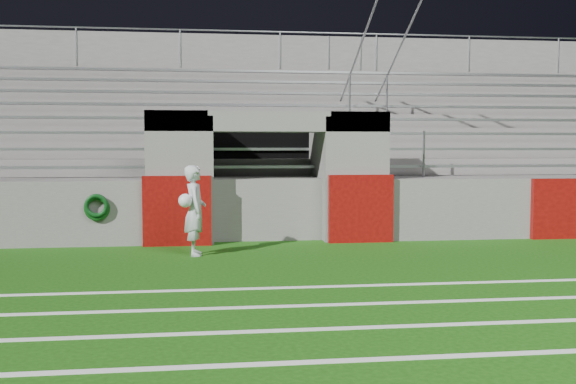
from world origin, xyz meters
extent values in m
plane|color=#16490C|center=(0.00, 0.00, 0.00)|extent=(90.00, 90.00, 0.00)
cube|color=white|center=(0.00, -4.00, 0.01)|extent=(28.00, 0.09, 0.01)
cube|color=white|center=(0.00, -3.00, 0.01)|extent=(28.00, 0.09, 0.01)
cube|color=white|center=(0.00, -2.00, 0.01)|extent=(28.00, 0.09, 0.01)
cube|color=white|center=(0.00, -1.00, 0.01)|extent=(28.00, 0.09, 0.01)
cube|color=slate|center=(-1.80, 3.50, 1.30)|extent=(1.20, 1.00, 2.60)
cube|color=slate|center=(1.80, 3.50, 1.30)|extent=(1.20, 1.00, 2.60)
cube|color=black|center=(0.00, 5.20, 1.25)|extent=(2.60, 0.20, 2.50)
cube|color=slate|center=(-1.15, 4.10, 1.25)|extent=(0.10, 2.20, 2.50)
cube|color=slate|center=(1.15, 4.10, 1.25)|extent=(0.10, 2.20, 2.50)
cube|color=slate|center=(0.00, 3.50, 2.40)|extent=(4.80, 1.00, 0.40)
cube|color=slate|center=(0.00, 7.35, 1.15)|extent=(26.00, 8.00, 0.20)
cube|color=slate|center=(0.00, 7.35, 0.53)|extent=(26.00, 8.00, 1.05)
cube|color=#5E0908|center=(-1.80, 2.94, 0.68)|extent=(1.30, 0.15, 1.35)
cube|color=#5E0908|center=(1.80, 2.94, 0.68)|extent=(1.30, 0.15, 1.35)
cube|color=#96999E|center=(0.00, 4.43, 1.47)|extent=(23.00, 0.28, 0.06)
cube|color=slate|center=(0.00, 5.28, 1.44)|extent=(24.00, 0.75, 0.38)
cube|color=#96999E|center=(0.00, 5.18, 1.85)|extent=(23.00, 0.28, 0.06)
cube|color=slate|center=(0.00, 6.03, 1.63)|extent=(24.00, 0.75, 0.76)
cube|color=#96999E|center=(0.00, 5.93, 2.23)|extent=(23.00, 0.28, 0.06)
cube|color=slate|center=(0.00, 6.78, 1.82)|extent=(24.00, 0.75, 1.14)
cube|color=#96999E|center=(0.00, 6.68, 2.61)|extent=(23.00, 0.28, 0.06)
cube|color=slate|center=(0.00, 7.53, 2.01)|extent=(24.00, 0.75, 1.52)
cube|color=#96999E|center=(0.00, 7.43, 2.99)|extent=(23.00, 0.28, 0.06)
cube|color=slate|center=(0.00, 8.28, 2.20)|extent=(24.00, 0.75, 1.90)
cube|color=#96999E|center=(0.00, 8.18, 3.37)|extent=(23.00, 0.28, 0.06)
cube|color=slate|center=(0.00, 9.03, 2.39)|extent=(24.00, 0.75, 2.28)
cube|color=#96999E|center=(0.00, 8.93, 3.75)|extent=(23.00, 0.28, 0.06)
cube|color=slate|center=(0.00, 9.78, 2.58)|extent=(24.00, 0.75, 2.66)
cube|color=#96999E|center=(0.00, 9.68, 4.13)|extent=(23.00, 0.28, 0.06)
cube|color=slate|center=(0.00, 10.45, 2.65)|extent=(26.00, 0.60, 5.29)
cylinder|color=#A5A8AD|center=(2.50, 4.15, 1.75)|extent=(0.05, 0.05, 1.00)
cylinder|color=#A5A8AD|center=(2.50, 7.15, 3.27)|extent=(0.05, 0.05, 1.00)
cylinder|color=#A5A8AD|center=(2.50, 10.15, 4.79)|extent=(0.05, 0.05, 1.00)
cylinder|color=#A5A8AD|center=(2.50, 7.15, 3.77)|extent=(0.05, 6.02, 3.08)
cylinder|color=#A5A8AD|center=(3.50, 4.15, 1.75)|extent=(0.05, 0.05, 1.00)
cylinder|color=#A5A8AD|center=(3.50, 7.15, 3.27)|extent=(0.05, 0.05, 1.00)
cylinder|color=#A5A8AD|center=(3.50, 10.15, 4.79)|extent=(0.05, 0.05, 1.00)
cylinder|color=#A5A8AD|center=(3.50, 7.15, 3.77)|extent=(0.05, 6.02, 3.08)
cylinder|color=#A5A8AD|center=(-5.00, 10.15, 4.84)|extent=(0.05, 0.05, 1.10)
cylinder|color=#A5A8AD|center=(-2.00, 10.15, 4.84)|extent=(0.05, 0.05, 1.10)
cylinder|color=#A5A8AD|center=(1.00, 10.15, 4.84)|extent=(0.05, 0.05, 1.10)
cylinder|color=#A5A8AD|center=(4.00, 10.15, 4.84)|extent=(0.05, 0.05, 1.10)
cylinder|color=#A5A8AD|center=(7.00, 10.15, 4.84)|extent=(0.05, 0.05, 1.10)
cylinder|color=#A5A8AD|center=(10.00, 10.15, 4.84)|extent=(0.05, 0.05, 1.10)
cylinder|color=#A5A8AD|center=(0.00, 10.15, 5.39)|extent=(24.00, 0.05, 0.05)
imported|color=silver|center=(-1.44, 1.82, 0.79)|extent=(0.42, 0.60, 1.58)
sphere|color=white|center=(-1.60, 1.68, 0.98)|extent=(0.24, 0.24, 0.24)
torus|color=#0C3E11|center=(-3.30, 2.95, 0.74)|extent=(0.49, 0.09, 0.49)
torus|color=#0B3813|center=(-3.30, 2.90, 0.80)|extent=(0.45, 0.09, 0.45)
camera|label=1|loc=(-1.21, -9.45, 1.89)|focal=40.00mm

